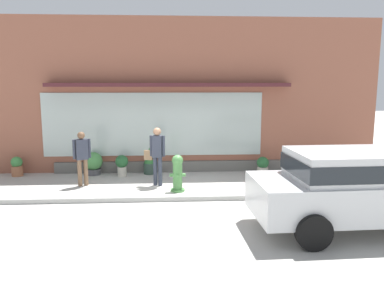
{
  "coord_description": "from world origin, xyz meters",
  "views": [
    {
      "loc": [
        0.01,
        -9.46,
        2.93
      ],
      "look_at": [
        0.64,
        1.2,
        1.22
      ],
      "focal_mm": 35.37,
      "sensor_mm": 36.0,
      "label": 1
    }
  ],
  "objects": [
    {
      "name": "parked_car_silver",
      "position": [
        3.79,
        -2.33,
        0.92
      ],
      "size": [
        4.47,
        2.05,
        1.62
      ],
      "rotation": [
        0.0,
        0.0,
        0.04
      ],
      "color": "silver",
      "rests_on": "ground_plane"
    },
    {
      "name": "potted_plant_trailing_edge",
      "position": [
        -1.53,
        2.39,
        0.4
      ],
      "size": [
        0.41,
        0.41,
        0.69
      ],
      "color": "#B7B2A3",
      "rests_on": "ground_plane"
    },
    {
      "name": "ground_plane",
      "position": [
        0.0,
        0.0,
        0.0
      ],
      "size": [
        60.0,
        60.0,
        0.0
      ],
      "primitive_type": "plane",
      "color": "#B2AFA8"
    },
    {
      "name": "storefront",
      "position": [
        -0.01,
        3.19,
        2.47
      ],
      "size": [
        14.0,
        0.81,
        5.06
      ],
      "color": "#935642",
      "rests_on": "ground_plane"
    },
    {
      "name": "potted_plant_low_front",
      "position": [
        -2.48,
        2.7,
        0.39
      ],
      "size": [
        0.59,
        0.59,
        0.74
      ],
      "color": "#4C4C51",
      "rests_on": "ground_plane"
    },
    {
      "name": "potted_plant_by_entrance",
      "position": [
        3.01,
        2.39,
        0.3
      ],
      "size": [
        0.39,
        0.39,
        0.59
      ],
      "color": "#B7B2A3",
      "rests_on": "ground_plane"
    },
    {
      "name": "pedestrian_passerby",
      "position": [
        -2.52,
        1.35,
        0.92
      ],
      "size": [
        0.47,
        0.32,
        1.58
      ],
      "rotation": [
        0.0,
        0.0,
        3.56
      ],
      "color": "brown",
      "rests_on": "ground_plane"
    },
    {
      "name": "curb_strip",
      "position": [
        0.0,
        -0.2,
        0.06
      ],
      "size": [
        14.0,
        0.24,
        0.12
      ],
      "primitive_type": "cube",
      "color": "#B2B2AD",
      "rests_on": "ground_plane"
    },
    {
      "name": "potted_plant_window_left",
      "position": [
        -0.67,
        2.71,
        0.41
      ],
      "size": [
        0.4,
        0.4,
        0.87
      ],
      "color": "#33473D",
      "rests_on": "ground_plane"
    },
    {
      "name": "pedestrian_with_handbag",
      "position": [
        -0.38,
        1.25,
        0.98
      ],
      "size": [
        0.61,
        0.3,
        1.69
      ],
      "rotation": [
        0.0,
        0.0,
        2.89
      ],
      "color": "#333847",
      "rests_on": "ground_plane"
    },
    {
      "name": "fire_hydrant",
      "position": [
        0.21,
        0.62,
        0.53
      ],
      "size": [
        0.44,
        0.41,
        1.02
      ],
      "color": "#4C8C47",
      "rests_on": "ground_plane"
    },
    {
      "name": "potted_plant_window_right",
      "position": [
        -4.89,
        2.66,
        0.32
      ],
      "size": [
        0.35,
        0.35,
        0.63
      ],
      "color": "#9E6042",
      "rests_on": "ground_plane"
    }
  ]
}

